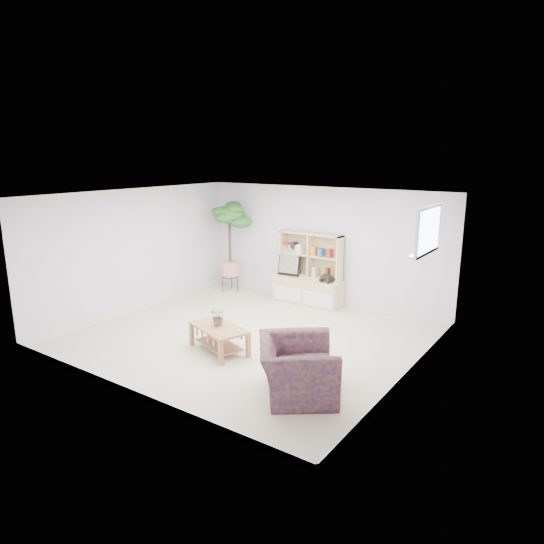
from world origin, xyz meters
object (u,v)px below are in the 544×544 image
Objects in this scene: storage_unit at (308,269)px; floor_tree at (230,247)px; coffee_table at (219,339)px; armchair at (297,365)px.

floor_tree is (-1.91, -0.19, 0.28)m from storage_unit.
storage_unit reaches higher than coffee_table.
storage_unit is at bearing -8.18° from armchair.
armchair is at bearing 3.28° from coffee_table.
armchair is at bearing -61.44° from storage_unit.
floor_tree reaches higher than armchair.
floor_tree is at bearing -174.33° from storage_unit.
floor_tree is 5.06m from armchair.
coffee_table is 3.55m from floor_tree.
storage_unit is at bearing 5.67° from floor_tree.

